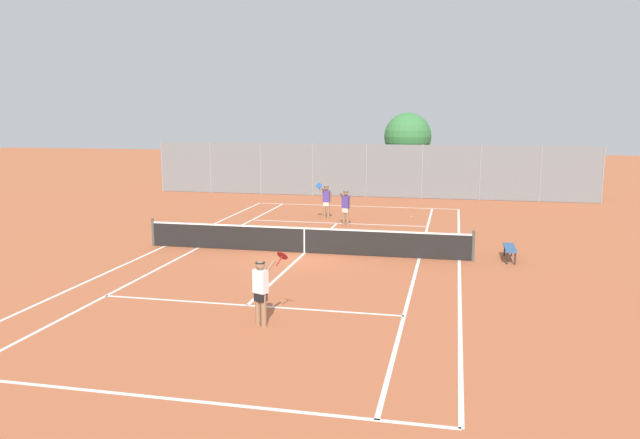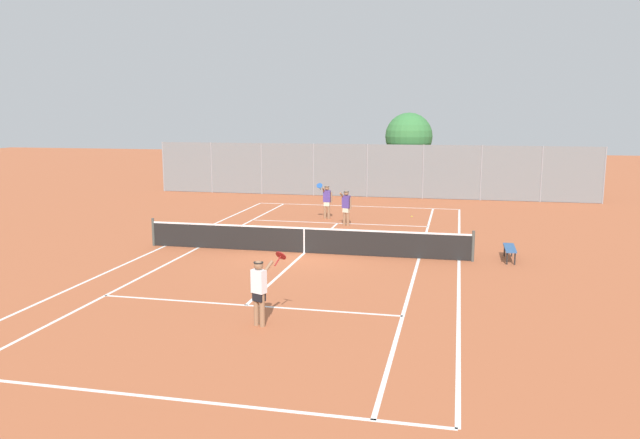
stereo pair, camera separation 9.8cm
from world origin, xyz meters
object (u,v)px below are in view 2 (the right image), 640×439
Objects in this scene: tennis_net at (304,239)px; tree_behind_left at (409,137)px; player_far_right at (346,206)px; courtside_bench at (510,249)px; player_far_left at (327,200)px; loose_tennis_ball_1 at (412,216)px; player_near_side at (259,288)px; loose_tennis_ball_0 at (289,231)px.

tennis_net is 2.37× the size of tree_behind_left.
courtside_bench is at bearing -38.67° from player_far_right.
player_far_right is 1.07× the size of courtside_bench.
player_far_left is 4.30m from loose_tennis_ball_1.
player_far_right is 4.21m from loose_tennis_ball_1.
tennis_net is 6.76× the size of player_near_side.
player_far_right is 12.58m from tree_behind_left.
player_far_right is 24.24× the size of loose_tennis_ball_0.
courtside_bench is 18.47m from tree_behind_left.
loose_tennis_ball_1 is at bearing 45.52° from loose_tennis_ball_0.
courtside_bench is (6.69, -5.35, -0.50)m from player_far_right.
tennis_net is 5.83m from player_far_right.
player_near_side is at bearing -84.06° from player_far_left.
player_far_left is (-1.60, 15.33, 0.00)m from player_near_side.
tree_behind_left reaches higher than player_near_side.
player_near_side reaches higher than player_far_right.
courtside_bench is (7.19, 0.44, -0.10)m from tennis_net.
player_far_right is 2.97m from loose_tennis_ball_0.
loose_tennis_ball_1 is at bearing 81.93° from player_near_side.
loose_tennis_ball_0 is at bearing -105.52° from tree_behind_left.
loose_tennis_ball_1 is at bearing 19.41° from player_far_left.
player_near_side is 1.11× the size of player_far_right.
player_near_side is at bearing -83.77° from tennis_net.
loose_tennis_ball_1 is (3.23, 8.87, -0.48)m from tennis_net.
player_near_side and player_far_left have the same top height.
tennis_net is 4.28m from loose_tennis_ball_0.
player_near_side is 25.99m from tree_behind_left.
courtside_bench is at bearing 3.48° from tennis_net.
tree_behind_left reaches higher than player_far_left.
player_far_left is 1.11× the size of player_far_right.
tennis_net is at bearing -176.52° from courtside_bench.
player_far_left is at bearing -106.00° from tree_behind_left.
loose_tennis_ball_0 is 0.04× the size of courtside_bench.
courtside_bench is at bearing -21.57° from loose_tennis_ball_0.
loose_tennis_ball_0 is 14.99m from tree_behind_left.
player_far_right is at bearing -98.22° from tree_behind_left.
loose_tennis_ball_0 is (-2.49, 11.78, -0.89)m from player_near_side.
player_far_right is (-0.35, 13.64, -0.02)m from player_near_side.
tennis_net reaches higher than courtside_bench.
courtside_bench is (7.93, -7.04, -0.52)m from player_far_left.
player_far_right is at bearing 141.33° from courtside_bench.
tree_behind_left is at bearing 74.00° from player_far_left.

